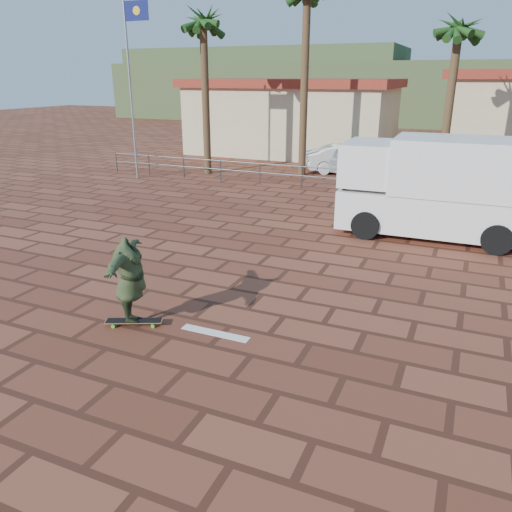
{
  "coord_description": "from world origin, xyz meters",
  "views": [
    {
      "loc": [
        4.81,
        -8.68,
        4.65
      ],
      "look_at": [
        0.56,
        1.09,
        0.8
      ],
      "focal_mm": 35.0,
      "sensor_mm": 36.0,
      "label": 1
    }
  ],
  "objects": [
    {
      "name": "paint_stripe",
      "position": [
        0.7,
        -1.2,
        0.0
      ],
      "size": [
        1.4,
        0.22,
        0.01
      ],
      "primitive_type": "cube",
      "color": "white",
      "rests_on": "ground"
    },
    {
      "name": "hill_front",
      "position": [
        0.0,
        50.0,
        3.0
      ],
      "size": [
        70.0,
        18.0,
        6.0
      ],
      "primitive_type": "cube",
      "color": "#384C28",
      "rests_on": "ground"
    },
    {
      "name": "hill_back",
      "position": [
        -22.0,
        56.0,
        4.0
      ],
      "size": [
        35.0,
        14.0,
        8.0
      ],
      "primitive_type": "cube",
      "color": "#384C28",
      "rests_on": "ground"
    },
    {
      "name": "car_silver",
      "position": [
        -1.02,
        16.0,
        0.74
      ],
      "size": [
        4.69,
        3.14,
        1.48
      ],
      "primitive_type": "imported",
      "rotation": [
        0.0,
        0.0,
        1.22
      ],
      "color": "#B9BAC0",
      "rests_on": "ground"
    },
    {
      "name": "guardrail",
      "position": [
        0.0,
        12.0,
        0.68
      ],
      "size": [
        24.06,
        0.06,
        1.0
      ],
      "color": "#47494F",
      "rests_on": "ground"
    },
    {
      "name": "palm_center",
      "position": [
        3.5,
        15.5,
        6.36
      ],
      "size": [
        2.4,
        2.4,
        7.75
      ],
      "color": "brown",
      "rests_on": "ground"
    },
    {
      "name": "palm_far_left",
      "position": [
        -7.5,
        13.5,
        6.83
      ],
      "size": [
        2.4,
        2.4,
        8.25
      ],
      "color": "brown",
      "rests_on": "ground"
    },
    {
      "name": "flagpole",
      "position": [
        -9.87,
        11.0,
        4.64
      ],
      "size": [
        1.3,
        0.1,
        8.0
      ],
      "color": "gray",
      "rests_on": "ground"
    },
    {
      "name": "skateboarder",
      "position": [
        -0.93,
        -1.55,
        0.97
      ],
      "size": [
        1.36,
        2.18,
        1.73
      ],
      "primitive_type": "imported",
      "rotation": [
        0.0,
        0.0,
        1.97
      ],
      "color": "#2D3A1F",
      "rests_on": "longboard"
    },
    {
      "name": "longboard",
      "position": [
        -0.93,
        -1.55,
        0.09
      ],
      "size": [
        1.13,
        0.69,
        0.11
      ],
      "rotation": [
        0.0,
        0.0,
        0.42
      ],
      "color": "olive",
      "rests_on": "ground"
    },
    {
      "name": "campervan",
      "position": [
        4.02,
        7.02,
        1.56
      ],
      "size": [
        5.77,
        2.59,
        2.97
      ],
      "rotation": [
        0.0,
        0.0,
        0.01
      ],
      "color": "silver",
      "rests_on": "ground"
    },
    {
      "name": "building_west",
      "position": [
        -6.0,
        22.0,
        2.28
      ],
      "size": [
        12.6,
        7.6,
        4.5
      ],
      "color": "beige",
      "rests_on": "ground"
    },
    {
      "name": "ground",
      "position": [
        0.0,
        0.0,
        0.0
      ],
      "size": [
        120.0,
        120.0,
        0.0
      ],
      "primitive_type": "plane",
      "color": "brown",
      "rests_on": "ground"
    },
    {
      "name": "car_white",
      "position": [
        -1.0,
        16.5,
        0.7
      ],
      "size": [
        4.5,
        2.91,
        1.4
      ],
      "primitive_type": "imported",
      "rotation": [
        0.0,
        0.0,
        1.94
      ],
      "color": "silver",
      "rests_on": "ground"
    }
  ]
}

